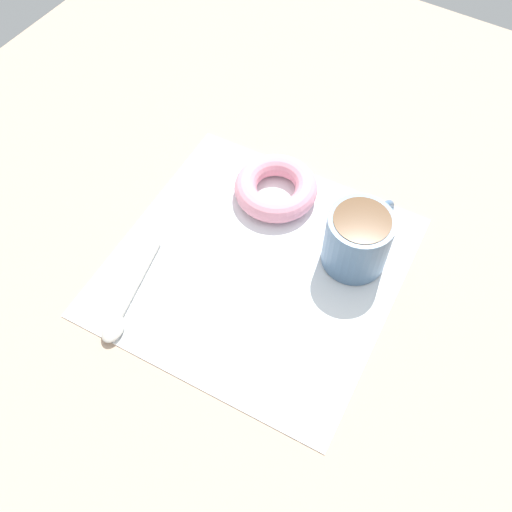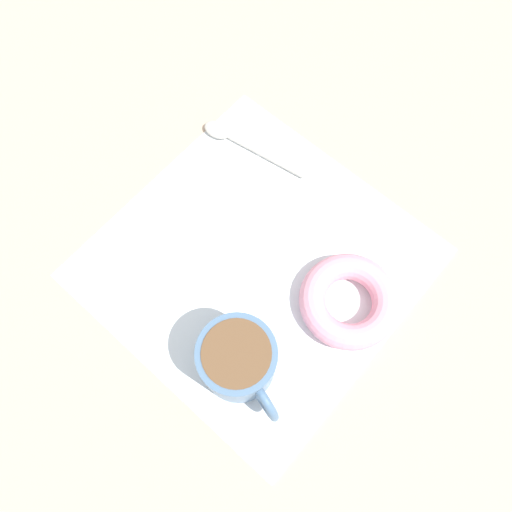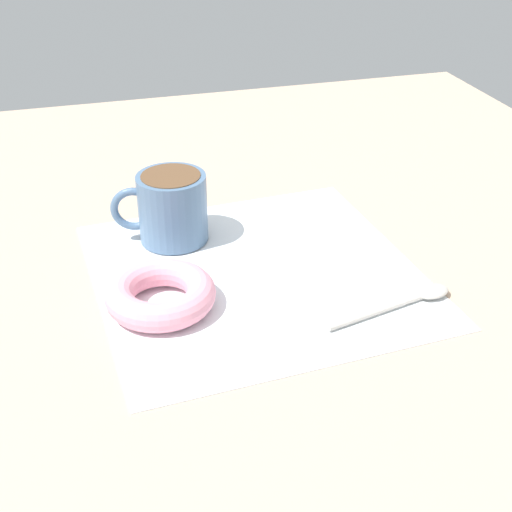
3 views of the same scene
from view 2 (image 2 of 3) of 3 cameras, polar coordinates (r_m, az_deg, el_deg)
ground_plane at (r=58.21cm, az=0.80°, el=-4.21°), size 120.00×120.00×2.00cm
napkin at (r=58.15cm, az=0.00°, el=-0.74°), size 35.71×35.71×0.30cm
coffee_cup at (r=51.03cm, az=-1.98°, el=-11.93°), size 10.93×7.88×8.00cm
donut at (r=56.00cm, az=10.55°, el=-5.08°), size 11.00×11.00×2.94cm
spoon at (r=65.34cm, az=-2.79°, el=13.37°), size 14.50×4.67×0.90cm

